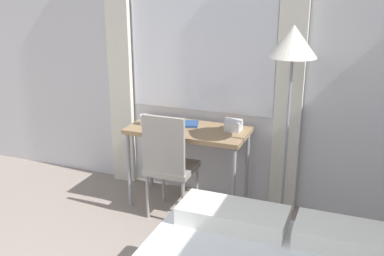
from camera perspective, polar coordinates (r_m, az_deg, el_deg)
The scene contains 7 objects.
wall_back_with_window at distance 4.18m, azimuth 3.60°, elevation 8.74°, with size 5.68×0.13×2.70m.
desk at distance 4.09m, azimuth -0.49°, elevation -1.01°, with size 1.09×0.53×0.77m.
desk_chair at distance 3.94m, azimuth -2.97°, elevation -4.21°, with size 0.40×0.40×0.98m.
standing_lamp at distance 3.54m, azimuth 12.63°, elevation 9.06°, with size 0.37×0.37×1.73m.
telephone at distance 4.02m, azimuth 5.29°, elevation 0.35°, with size 0.16×0.15×0.11m.
book at distance 4.15m, azimuth -1.12°, elevation 0.55°, with size 0.31×0.24×0.02m.
mug at distance 4.18m, azimuth -6.05°, elevation 1.06°, with size 0.08×0.08×0.09m.
Camera 1 is at (1.23, -0.58, 2.05)m, focal length 42.00 mm.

